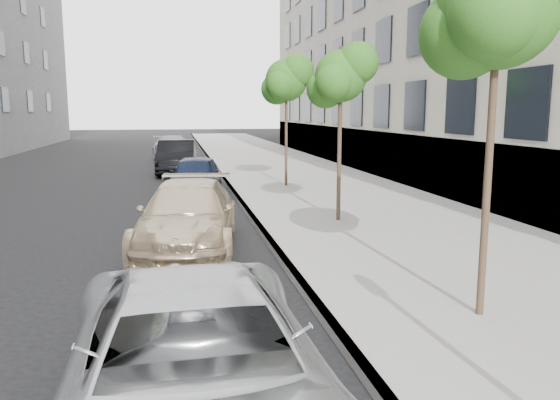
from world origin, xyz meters
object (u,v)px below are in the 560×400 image
object	(u,v)px
tree_mid	(342,76)
sedan_black	(177,157)
sedan_rear	(173,149)
tree_near	(500,7)
sedan_blue	(196,176)
tree_far	(287,80)
minivan	(196,369)
suv	(188,216)

from	to	relation	value
tree_mid	sedan_black	world-z (taller)	tree_mid
sedan_rear	tree_mid	bearing A→B (deg)	-85.57
tree_near	tree_mid	xyz separation A→B (m)	(-0.00, 6.50, -0.45)
sedan_blue	sedan_black	world-z (taller)	sedan_black
tree_far	sedan_black	world-z (taller)	tree_far
minivan	suv	world-z (taller)	suv
tree_near	suv	world-z (taller)	tree_near
minivan	sedan_black	distance (m)	20.66
sedan_rear	tree_near	bearing A→B (deg)	-88.76
tree_far	suv	world-z (taller)	tree_far
minivan	sedan_rear	distance (m)	26.89
tree_mid	sedan_black	distance (m)	13.12
tree_mid	suv	xyz separation A→B (m)	(-3.77, -1.67, -2.97)
sedan_black	sedan_rear	world-z (taller)	sedan_black
tree_far	sedan_blue	distance (m)	4.74
tree_far	suv	xyz separation A→B (m)	(-3.77, -8.17, -3.22)
tree_near	sedan_black	distance (m)	19.38
minivan	suv	distance (m)	6.82
tree_mid	sedan_rear	size ratio (longest dim) A/B	0.89
tree_near	suv	bearing A→B (deg)	127.96
tree_near	sedan_rear	distance (m)	25.47
suv	sedan_blue	distance (m)	7.20
suv	sedan_blue	world-z (taller)	suv
sedan_rear	tree_far	bearing A→B (deg)	-79.17
sedan_blue	sedan_rear	xyz separation A→B (m)	(-0.74, 12.89, 0.03)
tree_near	tree_mid	size ratio (longest dim) A/B	1.13
tree_far	minivan	bearing A→B (deg)	-104.52
tree_mid	suv	size ratio (longest dim) A/B	0.91
minivan	sedan_black	world-z (taller)	sedan_black
tree_far	suv	bearing A→B (deg)	-114.79
sedan_black	sedan_blue	bearing A→B (deg)	-82.19
suv	sedan_rear	distance (m)	20.07
tree_far	sedan_blue	world-z (taller)	tree_far
tree_far	sedan_blue	bearing A→B (deg)	-163.57
minivan	sedan_rear	size ratio (longest dim) A/B	1.00
minivan	tree_far	bearing A→B (deg)	73.74
minivan	suv	bearing A→B (deg)	87.35
tree_near	sedan_blue	world-z (taller)	tree_near
tree_near	tree_far	size ratio (longest dim) A/B	1.05
tree_mid	sedan_blue	world-z (taller)	tree_mid
sedan_black	tree_near	bearing A→B (deg)	-75.41
tree_far	tree_mid	bearing A→B (deg)	-90.00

